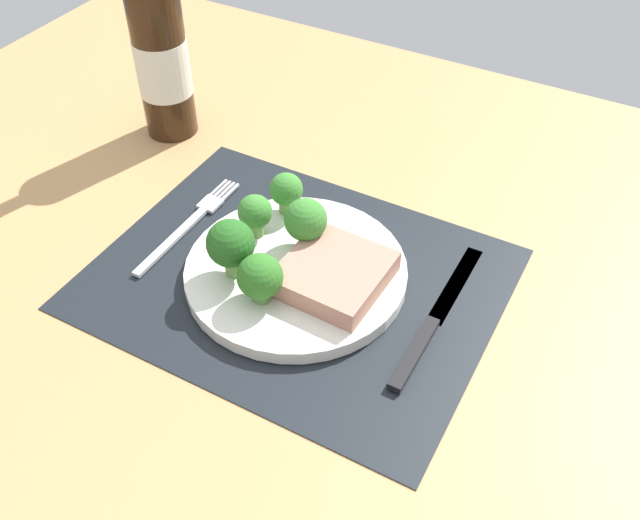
% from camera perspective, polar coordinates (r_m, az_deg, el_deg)
% --- Properties ---
extents(ground_plane, '(1.40, 1.10, 0.03)m').
position_cam_1_polar(ground_plane, '(0.81, -1.88, -2.29)').
color(ground_plane, tan).
extents(placemat, '(0.44, 0.34, 0.00)m').
position_cam_1_polar(placemat, '(0.79, -1.91, -1.47)').
color(placemat, black).
rests_on(placemat, ground_plane).
extents(plate, '(0.24, 0.24, 0.02)m').
position_cam_1_polar(plate, '(0.79, -1.92, -0.98)').
color(plate, silver).
rests_on(plate, placemat).
extents(steak, '(0.11, 0.11, 0.02)m').
position_cam_1_polar(steak, '(0.76, 1.21, -0.97)').
color(steak, tan).
rests_on(steak, plate).
extents(broccoli_near_fork, '(0.05, 0.05, 0.07)m').
position_cam_1_polar(broccoli_near_fork, '(0.75, -7.14, 1.25)').
color(broccoli_near_fork, '#6B994C').
rests_on(broccoli_near_fork, plate).
extents(broccoli_near_steak, '(0.04, 0.04, 0.05)m').
position_cam_1_polar(broccoli_near_steak, '(0.81, -5.19, 3.75)').
color(broccoli_near_steak, '#6B994C').
rests_on(broccoli_near_steak, plate).
extents(broccoli_center, '(0.05, 0.05, 0.06)m').
position_cam_1_polar(broccoli_center, '(0.78, -1.15, 3.16)').
color(broccoli_center, '#6B994C').
rests_on(broccoli_center, plate).
extents(broccoli_front_edge, '(0.04, 0.04, 0.05)m').
position_cam_1_polar(broccoli_front_edge, '(0.84, -2.70, 5.53)').
color(broccoli_front_edge, '#6B994C').
rests_on(broccoli_front_edge, plate).
extents(broccoli_back_left, '(0.05, 0.05, 0.06)m').
position_cam_1_polar(broccoli_back_left, '(0.73, -4.80, -1.37)').
color(broccoli_back_left, '#5B8942').
rests_on(broccoli_back_left, plate).
extents(fork, '(0.02, 0.19, 0.01)m').
position_cam_1_polar(fork, '(0.87, -10.38, 2.83)').
color(fork, silver).
rests_on(fork, placemat).
extents(knife, '(0.02, 0.23, 0.01)m').
position_cam_1_polar(knife, '(0.75, 8.85, -5.07)').
color(knife, black).
rests_on(knife, placemat).
extents(wine_bottle, '(0.07, 0.07, 0.31)m').
position_cam_1_polar(wine_bottle, '(0.99, -12.53, 15.56)').
color(wine_bottle, '#331E0F').
rests_on(wine_bottle, ground_plane).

